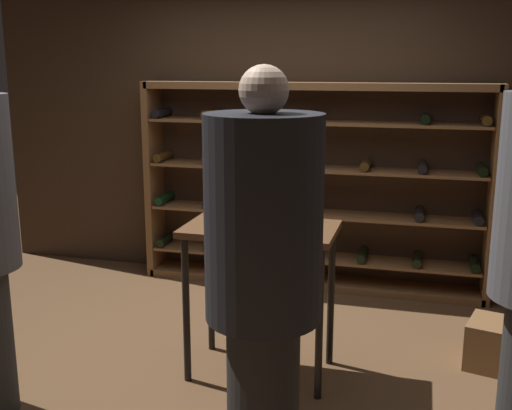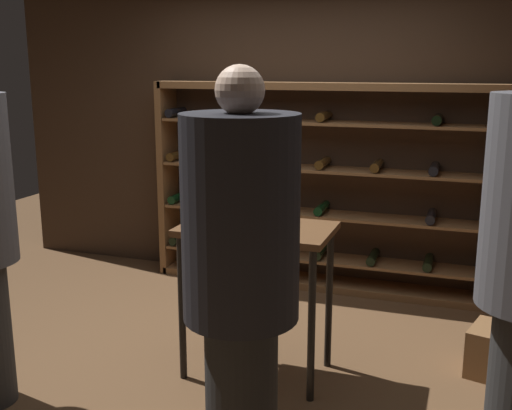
# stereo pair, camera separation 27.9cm
# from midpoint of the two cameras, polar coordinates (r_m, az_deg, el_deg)

# --- Properties ---
(ground_plane) EXTENTS (9.42, 9.42, 0.00)m
(ground_plane) POSITION_cam_midpoint_polar(r_m,az_deg,el_deg) (4.27, -3.98, -13.73)
(ground_plane) COLOR brown
(back_wall) EXTENTS (5.61, 0.10, 2.68)m
(back_wall) POSITION_cam_midpoint_polar(r_m,az_deg,el_deg) (5.50, 1.68, 6.87)
(back_wall) COLOR #3D2B1E
(back_wall) RESTS_ON ground
(wine_rack) EXTENTS (2.97, 0.32, 1.76)m
(wine_rack) POSITION_cam_midpoint_polar(r_m,az_deg,el_deg) (5.31, 3.65, 1.57)
(wine_rack) COLOR brown
(wine_rack) RESTS_ON ground
(tasting_table) EXTENTS (0.91, 0.55, 0.95)m
(tasting_table) POSITION_cam_midpoint_polar(r_m,az_deg,el_deg) (3.77, -1.68, -4.08)
(tasting_table) COLOR brown
(tasting_table) RESTS_ON ground
(person_bystander_red_print) EXTENTS (0.51, 0.51, 1.91)m
(person_bystander_red_print) POSITION_cam_midpoint_polar(r_m,az_deg,el_deg) (2.69, -2.29, -5.81)
(person_bystander_red_print) COLOR black
(person_bystander_red_print) RESTS_ON ground
(wine_crate) EXTENTS (0.55, 0.45, 0.30)m
(wine_crate) POSITION_cam_midpoint_polar(r_m,az_deg,el_deg) (4.29, 20.35, -12.15)
(wine_crate) COLOR brown
(wine_crate) RESTS_ON ground
(wine_bottle_red_label) EXTENTS (0.08, 0.08, 0.34)m
(wine_bottle_red_label) POSITION_cam_midpoint_polar(r_m,az_deg,el_deg) (3.97, -5.37, 0.72)
(wine_bottle_red_label) COLOR black
(wine_bottle_red_label) RESTS_ON tasting_table
(wine_bottle_amber_reserve) EXTENTS (0.08, 0.08, 0.37)m
(wine_bottle_amber_reserve) POSITION_cam_midpoint_polar(r_m,az_deg,el_deg) (3.77, -5.70, 0.36)
(wine_bottle_amber_reserve) COLOR black
(wine_bottle_amber_reserve) RESTS_ON tasting_table
(wine_glass_stemmed_right) EXTENTS (0.08, 0.08, 0.14)m
(wine_glass_stemmed_right) POSITION_cam_midpoint_polar(r_m,az_deg,el_deg) (3.91, -4.05, 0.16)
(wine_glass_stemmed_right) COLOR silver
(wine_glass_stemmed_right) RESTS_ON tasting_table
(wine_glass_stemmed_center) EXTENTS (0.07, 0.07, 0.14)m
(wine_glass_stemmed_center) POSITION_cam_midpoint_polar(r_m,az_deg,el_deg) (3.83, -0.62, 0.02)
(wine_glass_stemmed_center) COLOR silver
(wine_glass_stemmed_center) RESTS_ON tasting_table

